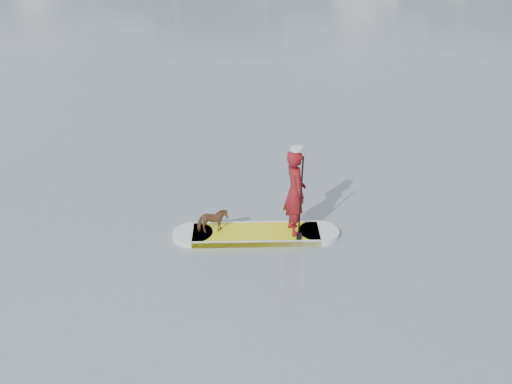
# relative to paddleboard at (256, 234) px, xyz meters

# --- Properties ---
(ground) EXTENTS (140.00, 140.00, 0.00)m
(ground) POSITION_rel_paddleboard_xyz_m (-2.08, 0.89, -0.06)
(ground) COLOR slate
(ground) RESTS_ON ground
(paddleboard) EXTENTS (3.27, 1.22, 0.12)m
(paddleboard) POSITION_rel_paddleboard_xyz_m (0.00, 0.00, 0.00)
(paddleboard) COLOR yellow
(paddleboard) RESTS_ON ground
(paddler) EXTENTS (0.63, 0.74, 1.73)m
(paddler) POSITION_rel_paddleboard_xyz_m (0.74, 0.12, 0.93)
(paddler) COLOR maroon
(paddler) RESTS_ON paddleboard
(white_cap) EXTENTS (0.22, 0.22, 0.07)m
(white_cap) POSITION_rel_paddleboard_xyz_m (0.74, 0.12, 1.83)
(white_cap) COLOR silver
(white_cap) RESTS_ON paddler
(dog) EXTENTS (0.65, 0.47, 0.50)m
(dog) POSITION_rel_paddleboard_xyz_m (-0.84, -0.14, 0.31)
(dog) COLOR #51301C
(dog) RESTS_ON paddleboard
(paddle) EXTENTS (0.10, 0.30, 2.00)m
(paddle) POSITION_rel_paddleboard_xyz_m (0.86, -0.19, 0.74)
(paddle) COLOR black
(paddle) RESTS_ON ground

